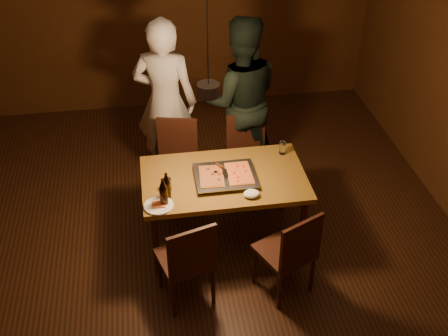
{
  "coord_description": "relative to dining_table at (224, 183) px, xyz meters",
  "views": [
    {
      "loc": [
        -0.49,
        -3.88,
        3.8
      ],
      "look_at": [
        0.15,
        0.19,
        0.85
      ],
      "focal_mm": 45.0,
      "sensor_mm": 36.0,
      "label": 1
    }
  ],
  "objects": [
    {
      "name": "pizza_cheese",
      "position": [
        0.13,
        -0.04,
        0.13
      ],
      "size": [
        0.23,
        0.36,
        0.02
      ],
      "primitive_type": "cube",
      "rotation": [
        0.0,
        0.0,
        0.01
      ],
      "color": "gold",
      "rests_on": "pizza_tray"
    },
    {
      "name": "diner_dark",
      "position": [
        0.34,
        1.1,
        0.25
      ],
      "size": [
        0.93,
        0.74,
        1.85
      ],
      "primitive_type": "imported",
      "rotation": [
        0.0,
        0.0,
        3.09
      ],
      "color": "black",
      "rests_on": "floor"
    },
    {
      "name": "dining_table",
      "position": [
        0.0,
        0.0,
        0.0
      ],
      "size": [
        1.5,
        0.9,
        0.75
      ],
      "color": "olive",
      "rests_on": "floor"
    },
    {
      "name": "beer_bottle_b",
      "position": [
        -0.53,
        -0.22,
        0.2
      ],
      "size": [
        0.07,
        0.07,
        0.26
      ],
      "color": "black",
      "rests_on": "dining_table"
    },
    {
      "name": "water_glass_right",
      "position": [
        0.62,
        0.29,
        0.14
      ],
      "size": [
        0.07,
        0.07,
        0.14
      ],
      "primitive_type": "cylinder",
      "color": "silver",
      "rests_on": "dining_table"
    },
    {
      "name": "beer_bottle_a",
      "position": [
        -0.57,
        -0.31,
        0.21
      ],
      "size": [
        0.07,
        0.07,
        0.27
      ],
      "color": "black",
      "rests_on": "dining_table"
    },
    {
      "name": "pizza_tray",
      "position": [
        0.01,
        -0.04,
        0.1
      ],
      "size": [
        0.57,
        0.47,
        0.05
      ],
      "primitive_type": "cube",
      "rotation": [
        0.0,
        0.0,
        -0.04
      ],
      "color": "silver",
      "rests_on": "dining_table"
    },
    {
      "name": "chair_far_left",
      "position": [
        -0.38,
        0.76,
        -0.14
      ],
      "size": [
        0.5,
        0.5,
        0.49
      ],
      "rotation": [
        0.0,
        0.0,
        2.92
      ],
      "color": "#38190F",
      "rests_on": "floor"
    },
    {
      "name": "diner_white",
      "position": [
        -0.44,
        1.17,
        0.25
      ],
      "size": [
        0.77,
        0.62,
        1.85
      ],
      "primitive_type": "imported",
      "rotation": [
        0.0,
        0.0,
        2.85
      ],
      "color": "silver",
      "rests_on": "floor"
    },
    {
      "name": "chair_far_right",
      "position": [
        0.37,
        0.74,
        -0.14
      ],
      "size": [
        0.45,
        0.45,
        0.49
      ],
      "rotation": [
        0.0,
        0.0,
        3.23
      ],
      "color": "#38190F",
      "rests_on": "floor"
    },
    {
      "name": "chair_near_right",
      "position": [
        0.45,
        -0.79,
        -0.14
      ],
      "size": [
        0.56,
        0.56,
        0.49
      ],
      "rotation": [
        0.0,
        0.0,
        0.44
      ],
      "color": "#38190F",
      "rests_on": "floor"
    },
    {
      "name": "room_shell",
      "position": [
        -0.15,
        -0.19,
        0.72
      ],
      "size": [
        6.0,
        6.0,
        6.0
      ],
      "color": "#3C2010",
      "rests_on": "ground"
    },
    {
      "name": "napkin",
      "position": [
        0.19,
        -0.32,
        0.1
      ],
      "size": [
        0.15,
        0.11,
        0.06
      ],
      "primitive_type": "ellipsoid",
      "color": "white",
      "rests_on": "dining_table"
    },
    {
      "name": "spatula",
      "position": [
        0.02,
        -0.03,
        0.14
      ],
      "size": [
        0.18,
        0.26,
        0.04
      ],
      "primitive_type": null,
      "rotation": [
        0.0,
        0.0,
        0.43
      ],
      "color": "silver",
      "rests_on": "pizza_tray"
    },
    {
      "name": "chair_near_left",
      "position": [
        -0.42,
        -0.75,
        -0.14
      ],
      "size": [
        0.52,
        0.52,
        0.49
      ],
      "rotation": [
        0.0,
        0.0,
        0.29
      ],
      "color": "#38190F",
      "rests_on": "floor"
    },
    {
      "name": "water_glass_left",
      "position": [
        -0.52,
        -0.11,
        0.13
      ],
      "size": [
        0.07,
        0.07,
        0.11
      ],
      "primitive_type": "cylinder",
      "color": "silver",
      "rests_on": "dining_table"
    },
    {
      "name": "pizza_meat",
      "position": [
        -0.12,
        -0.05,
        0.13
      ],
      "size": [
        0.23,
        0.35,
        0.02
      ],
      "primitive_type": "cube",
      "rotation": [
        0.0,
        0.0,
        -0.06
      ],
      "color": "maroon",
      "rests_on": "pizza_tray"
    },
    {
      "name": "pendant_lamp",
      "position": [
        -0.15,
        -0.19,
        1.08
      ],
      "size": [
        0.18,
        0.18,
        1.1
      ],
      "color": "black",
      "rests_on": "ceiling"
    },
    {
      "name": "plate_slice",
      "position": [
        -0.62,
        -0.33,
        0.08
      ],
      "size": [
        0.25,
        0.25,
        0.03
      ],
      "color": "white",
      "rests_on": "dining_table"
    }
  ]
}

